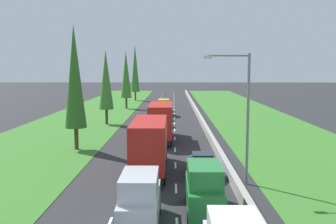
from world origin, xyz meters
The scene contains 19 objects.
ground_plane centered at (0.00, 60.00, 0.00)m, with size 300.00×300.00×0.00m, color #28282B.
grass_verge_left centered at (-12.65, 60.00, 0.02)m, with size 14.00×140.00×0.04m, color #387528.
grass_verge_right centered at (14.35, 60.00, 0.02)m, with size 14.00×140.00×0.04m, color #387528.
median_barrier centered at (5.70, 60.00, 0.42)m, with size 0.44×120.00×0.85m, color #9E9B93.
lane_markings centered at (0.00, 60.00, 0.01)m, with size 3.64×116.00×0.01m.
silver_van_centre_lane centered at (-0.12, 14.86, 1.40)m, with size 1.96×4.90×2.82m.
red_box_truck_centre_lane centered at (-0.21, 24.78, 2.18)m, with size 2.46×9.40×4.18m.
red_box_truck_centre_lane_fourth centered at (0.23, 37.61, 2.18)m, with size 2.46×9.40×4.18m.
teal_hatchback_centre_lane centered at (-0.04, 47.87, 0.84)m, with size 1.74×3.90×1.72m.
silver_hatchback_centre_lane centered at (-0.07, 54.07, 0.84)m, with size 1.74×3.90×1.72m.
yellow_van_centre_lane centered at (-0.03, 59.86, 1.40)m, with size 1.96×4.90×2.82m.
green_van_right_lane centered at (3.26, 16.70, 1.40)m, with size 1.96×4.90×2.82m.
blue_hatchback_right_lane centered at (3.73, 24.19, 0.84)m, with size 1.74×3.90×1.72m.
silver_hatchback_centre_lane_eighth centered at (-0.01, 66.08, 0.84)m, with size 1.74×3.90×1.72m.
poplar_tree_second centered at (-8.02, 33.05, 7.17)m, with size 2.11×2.11×12.23m.
poplar_tree_third centered at (-7.97, 49.85, 6.32)m, with size 2.06×2.06×10.55m.
poplar_tree_fourth centered at (-7.72, 70.73, 6.75)m, with size 2.08×2.08×11.39m.
poplar_tree_fifth centered at (-7.82, 89.73, 7.98)m, with size 2.15×2.15×13.86m.
street_light_mast centered at (6.30, 22.03, 5.23)m, with size 3.20×0.28×9.00m.
Camera 1 is at (1.54, -3.46, 8.01)m, focal length 40.23 mm.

